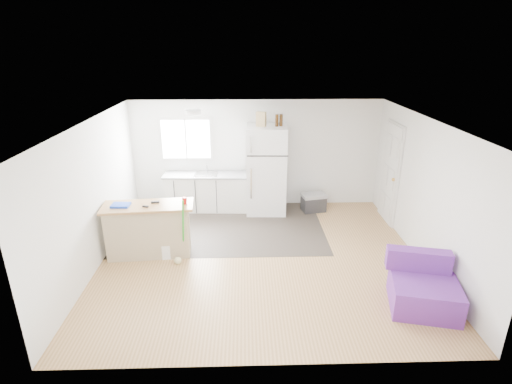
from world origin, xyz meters
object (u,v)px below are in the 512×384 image
Objects in this scene: peninsula at (149,229)px; bottle_left at (277,120)px; mop at (179,250)px; cleaner_jug at (166,251)px; cardboard_box at (261,119)px; kitchen_cabinets at (207,191)px; purple_seat at (423,289)px; refrigerator at (266,170)px; blue_tray at (121,205)px; bottle_right at (281,120)px; red_cup at (185,200)px; cooler at (314,202)px.

peninsula is 6.32× the size of bottle_left.
cleaner_jug is at bearing 129.96° from mop.
kitchen_cabinets is at bearing 172.86° from cardboard_box.
cleaner_jug is at bearing 173.15° from purple_seat.
cleaner_jug is at bearing -129.67° from refrigerator.
blue_tray is (-1.26, -2.05, 0.54)m from kitchen_cabinets.
bottle_right is (0.09, 0.03, 0.00)m from bottle_left.
mop is 3.95× the size of blue_tray.
bottle_left reaches higher than blue_tray.
cardboard_box is at bearing -164.56° from refrigerator.
red_cup is at bearing -126.89° from refrigerator.
kitchen_cabinets is 4.94m from purple_seat.
cooler is 0.54× the size of purple_seat.
bottle_left is (0.32, -0.01, -0.02)m from cardboard_box.
refrigerator reaches higher than blue_tray.
cooler is 1.95× the size of blue_tray.
kitchen_cabinets is 0.99× the size of refrigerator.
kitchen_cabinets is 1.59× the size of mop.
mop is 1.26m from blue_tray.
mop is at bearing -94.37° from kitchen_cabinets.
cooler is 0.49× the size of mop.
cleaner_jug is 1.05× the size of cardboard_box.
peninsula is 5.27× the size of blue_tray.
peninsula reaches higher than cooler.
peninsula is 3.72m from cooler.
refrigerator is at bearing 168.97° from bottle_left.
cleaner_jug is at bearing -101.35° from kitchen_cabinets.
red_cup reaches higher than cleaner_jug.
kitchen_cabinets is 2.36m from mop.
cooler is (1.06, -0.05, -0.75)m from refrigerator.
mop is 0.86m from red_cup.
mop reaches higher than purple_seat.
cardboard_box reaches higher than purple_seat.
refrigerator is 6.37× the size of blue_tray.
cleaner_jug is 0.96m from red_cup.
cooler is at bearing -1.05° from cardboard_box.
cardboard_box reaches higher than blue_tray.
red_cup is 0.40× the size of blue_tray.
blue_tray is at bearing -179.04° from peninsula.
cooler is 4.87× the size of red_cup.
bottle_right reaches higher than purple_seat.
red_cup is 2.78m from bottle_right.
purple_seat is 4.16m from cleaner_jug.
bottle_left reaches higher than cleaner_jug.
purple_seat reaches higher than cleaner_jug.
mop is at bearing -36.37° from cleaner_jug.
peninsula is at bearing -136.64° from refrigerator.
peninsula is 0.70m from mop.
blue_tray is (-2.58, -1.93, 0.01)m from refrigerator.
mop is 9.88× the size of red_cup.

